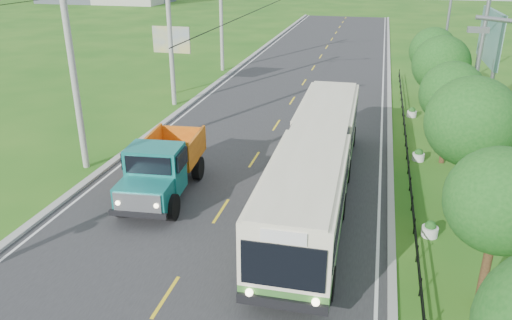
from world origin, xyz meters
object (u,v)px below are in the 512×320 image
at_px(billboard_left, 172,44).
at_px(planter_mid, 418,155).
at_px(tree_fourth, 452,97).
at_px(planter_near, 430,230).
at_px(tree_back, 433,53).
at_px(tree_third, 471,126).
at_px(pole_far, 222,15).
at_px(tree_fifth, 441,67).
at_px(pole_near, 74,70).
at_px(streetlight_far, 444,32).
at_px(pole_mid, 170,34).
at_px(billboard_right, 489,45).
at_px(bus, 317,158).
at_px(dump_truck, 163,164).
at_px(tree_second, 500,204).
at_px(streetlight_mid, 473,72).
at_px(planter_far, 412,113).

bearing_deg(billboard_left, planter_mid, -28.92).
bearing_deg(tree_fourth, planter_near, -98.77).
bearing_deg(tree_back, tree_third, -90.00).
distance_m(pole_far, tree_fifth, 22.25).
height_order(pole_near, tree_fourth, pole_near).
relative_size(tree_fifth, streetlight_far, 0.64).
bearing_deg(planter_mid, pole_mid, 157.46).
bearing_deg(pole_mid, tree_third, -35.36).
bearing_deg(streetlight_far, tree_back, -112.92).
distance_m(streetlight_far, billboard_right, 8.18).
xyz_separation_m(billboard_left, billboard_right, (21.80, -4.00, 1.48)).
xyz_separation_m(bus, dump_truck, (-6.83, -1.21, -0.46)).
distance_m(pole_far, streetlight_far, 19.56).
bearing_deg(pole_near, tree_fifth, 31.59).
bearing_deg(dump_truck, tree_third, 0.33).
height_order(pole_mid, tree_fourth, pole_mid).
bearing_deg(tree_second, pole_near, 159.26).
bearing_deg(pole_mid, streetlight_mid, -20.32).
bearing_deg(planter_far, planter_mid, -90.00).
distance_m(streetlight_mid, bus, 9.45).
bearing_deg(dump_truck, tree_back, 51.20).
bearing_deg(streetlight_mid, tree_third, -97.64).
xyz_separation_m(tree_fifth, tree_back, (-0.00, 6.00, -0.20)).
height_order(tree_fifth, streetlight_mid, streetlight_mid).
height_order(pole_far, planter_near, pole_far).
height_order(tree_fourth, streetlight_mid, streetlight_mid).
distance_m(pole_mid, bus, 17.89).
height_order(tree_third, dump_truck, tree_third).
bearing_deg(tree_fourth, bus, -135.36).
relative_size(pole_near, dump_truck, 1.51).
distance_m(streetlight_mid, dump_truck, 15.74).
bearing_deg(pole_near, streetlight_mid, 14.81).
relative_size(planter_far, dump_truck, 0.10).
bearing_deg(tree_fifth, tree_third, -90.00).
height_order(tree_fifth, bus, tree_fifth).
height_order(tree_third, planter_far, tree_third).
bearing_deg(planter_far, bus, -109.12).
bearing_deg(bus, dump_truck, -170.58).
distance_m(pole_mid, pole_far, 12.00).
bearing_deg(tree_back, planter_far, -106.88).
xyz_separation_m(pole_mid, tree_back, (18.12, 5.14, -1.44)).
height_order(pole_mid, tree_third, pole_mid).
bearing_deg(tree_second, planter_near, 108.03).
bearing_deg(pole_far, bus, -64.08).
relative_size(pole_near, billboard_right, 1.37).
height_order(planter_near, planter_mid, same).
xyz_separation_m(tree_third, dump_truck, (-12.88, -1.18, -2.46)).
bearing_deg(tree_fifth, tree_second, -90.00).
distance_m(tree_second, streetlight_far, 25.91).
xyz_separation_m(pole_near, tree_back, (18.12, 17.14, -1.44)).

